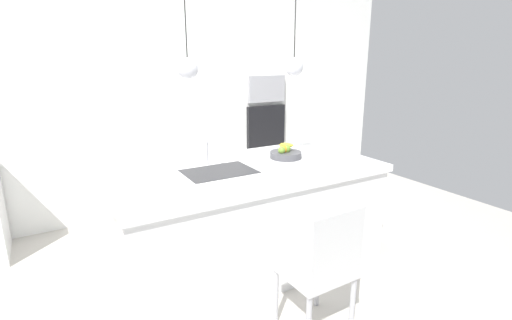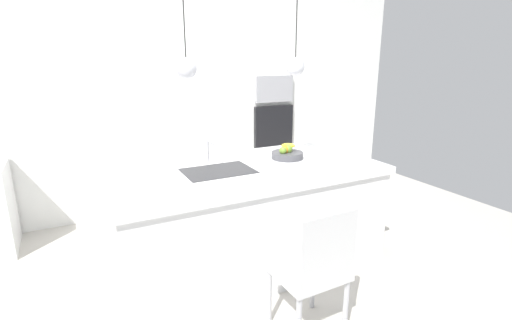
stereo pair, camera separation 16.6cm
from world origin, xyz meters
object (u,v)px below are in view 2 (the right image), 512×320
Objects in this scene: microwave at (274,89)px; oven at (273,127)px; fruit_bowl at (287,154)px; chair_near at (314,266)px.

microwave is 0.96× the size of oven.
fruit_bowl reaches higher than chair_near.
oven is at bearing 0.00° from microwave.
microwave is at bearing 64.67° from fruit_bowl.
oven reaches higher than fruit_bowl.
chair_near is at bearing -113.14° from fruit_bowl.
chair_near is at bearing -114.40° from oven.
oven is (0.71, 1.50, -0.05)m from fruit_bowl.
microwave is 0.59× the size of chair_near.
oven is at bearing 64.67° from fruit_bowl.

